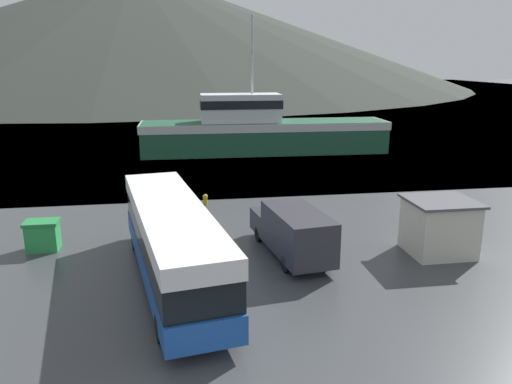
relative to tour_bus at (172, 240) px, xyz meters
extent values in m
plane|color=#3D5160|center=(0.63, 131.85, -1.80)|extent=(240.00, 240.00, 0.00)
cone|color=#2D332D|center=(-11.94, 159.68, 16.86)|extent=(211.52, 211.52, 37.32)
cube|color=#194799|center=(0.00, -0.01, -0.87)|extent=(4.43, 12.07, 0.96)
cube|color=black|center=(0.00, -0.01, 0.16)|extent=(4.34, 11.82, 1.09)
cube|color=white|center=(0.00, -0.01, 1.04)|extent=(4.43, 12.07, 0.68)
cube|color=black|center=(-1.00, 5.83, -0.04)|extent=(2.15, 0.43, 1.48)
cylinder|color=black|center=(-1.77, 3.88, -1.35)|extent=(0.45, 0.94, 0.90)
cylinder|color=black|center=(0.37, 4.25, -1.35)|extent=(0.45, 0.94, 0.90)
cylinder|color=black|center=(-0.36, -4.27, -1.35)|extent=(0.45, 0.94, 0.90)
cylinder|color=black|center=(1.77, -3.91, -1.35)|extent=(0.45, 0.94, 0.90)
cube|color=#2D2D33|center=(5.36, 1.43, -0.49)|extent=(2.59, 4.55, 1.91)
cube|color=#2D2D33|center=(4.93, 4.48, -0.92)|extent=(2.25, 2.11, 1.05)
cube|color=black|center=(5.06, 3.58, -0.06)|extent=(1.70, 0.30, 0.67)
cylinder|color=black|center=(4.08, 4.11, -1.45)|extent=(0.32, 0.72, 0.70)
cylinder|color=black|center=(5.85, 4.36, -1.45)|extent=(0.32, 0.72, 0.70)
cylinder|color=black|center=(4.62, 0.33, -1.45)|extent=(0.32, 0.72, 0.70)
cylinder|color=black|center=(6.39, 0.58, -1.45)|extent=(0.32, 0.72, 0.70)
cube|color=#1E5138|center=(8.46, 27.75, -0.32)|extent=(22.95, 5.03, 2.96)
cube|color=silver|center=(8.46, 27.75, 0.79)|extent=(23.17, 5.08, 0.74)
cube|color=silver|center=(6.17, 27.79, 2.44)|extent=(7.38, 3.35, 2.56)
cube|color=black|center=(6.17, 27.79, 2.83)|extent=(7.52, 3.45, 0.77)
cylinder|color=#B2B2B7|center=(7.27, 27.77, 7.19)|extent=(0.20, 0.20, 6.94)
cube|color=green|center=(-5.99, 4.51, -1.16)|extent=(1.39, 1.00, 1.27)
cube|color=#227D3C|center=(-5.99, 4.51, -0.46)|extent=(1.52, 1.09, 0.14)
cube|color=beige|center=(11.92, 1.35, -0.60)|extent=(2.69, 2.52, 2.40)
cube|color=#4C4C51|center=(11.92, 1.35, 0.67)|extent=(2.95, 2.77, 0.12)
cube|color=maroon|center=(5.96, 31.33, -1.40)|extent=(3.91, 6.44, 0.80)
cylinder|color=#B29919|center=(1.86, 10.80, -1.58)|extent=(0.27, 0.27, 0.44)
sphere|color=#B29919|center=(1.86, 10.80, -1.28)|extent=(0.31, 0.31, 0.31)
camera|label=1|loc=(0.43, -18.53, 6.79)|focal=35.00mm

